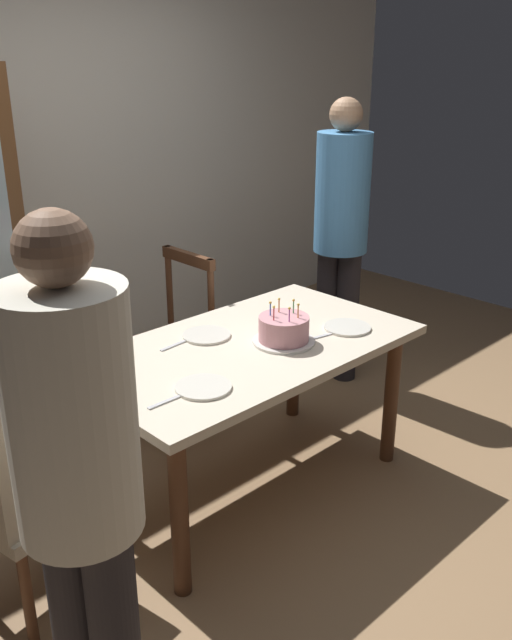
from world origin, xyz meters
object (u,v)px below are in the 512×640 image
object	(u,v)px
person_celebrant	(79,480)
chair_spindle_back	(167,346)
dining_table	(248,364)
chair_upholstered	(5,490)
plate_far_side	(206,335)
person_guest	(341,226)
plate_near_celebrant	(203,387)
plate_near_guest	(347,327)
birthday_cake	(284,330)

from	to	relation	value
person_celebrant	chair_spindle_back	bearing A→B (deg)	46.84
dining_table	chair_upholstered	distance (m)	1.15
plate_far_side	person_guest	xyz separation A→B (m)	(1.30, 0.29, 0.24)
person_celebrant	person_guest	bearing A→B (deg)	24.99
plate_near_celebrant	person_celebrant	bearing A→B (deg)	-149.96
plate_near_guest	person_guest	xyz separation A→B (m)	(0.76, 0.68, 0.24)
person_celebrant	person_guest	size ratio (longest dim) A/B	0.95
person_celebrant	person_guest	xyz separation A→B (m)	(2.43, 1.13, 0.05)
dining_table	plate_near_celebrant	size ratio (longest dim) A/B	6.92
plate_near_celebrant	plate_near_guest	xyz separation A→B (m)	(0.88, 0.00, 0.00)
dining_table	chair_spindle_back	size ratio (longest dim) A/B	1.60
chair_upholstered	person_guest	distance (m)	2.46
birthday_cake	plate_near_guest	xyz separation A→B (m)	(0.33, -0.10, -0.05)
plate_far_side	birthday_cake	bearing A→B (deg)	-55.18
plate_far_side	chair_upholstered	xyz separation A→B (m)	(-1.07, -0.19, -0.21)
plate_near_guest	chair_upholstered	size ratio (longest dim) A/B	0.23
dining_table	chair_upholstered	size ratio (longest dim) A/B	1.60
person_guest	plate_near_guest	bearing A→B (deg)	-138.49
plate_near_guest	person_celebrant	xyz separation A→B (m)	(-1.66, -0.46, 0.18)
dining_table	person_celebrant	distance (m)	1.40
dining_table	person_guest	distance (m)	1.35
birthday_cake	chair_spindle_back	size ratio (longest dim) A/B	0.29
plate_near_celebrant	person_guest	bearing A→B (deg)	22.39
birthday_cake	chair_upholstered	xyz separation A→B (m)	(-1.28, 0.10, -0.26)
birthday_cake	chair_spindle_back	world-z (taller)	chair_spindle_back
plate_near_celebrant	plate_far_side	xyz separation A→B (m)	(0.34, 0.39, 0.00)
dining_table	birthday_cake	xyz separation A→B (m)	(0.13, -0.10, 0.16)
dining_table	plate_near_guest	xyz separation A→B (m)	(0.46, -0.19, 0.10)
birthday_cake	chair_upholstered	size ratio (longest dim) A/B	0.29
chair_spindle_back	person_guest	xyz separation A→B (m)	(1.12, -0.27, 0.52)
chair_upholstered	birthday_cake	bearing A→B (deg)	-4.68
plate_near_celebrant	plate_far_side	distance (m)	0.52
chair_spindle_back	person_guest	bearing A→B (deg)	-13.44
plate_far_side	plate_near_guest	bearing A→B (deg)	-35.91
plate_far_side	chair_spindle_back	size ratio (longest dim) A/B	0.23
birthday_cake	chair_upholstered	world-z (taller)	chair_upholstered
plate_far_side	plate_near_guest	world-z (taller)	same
plate_near_celebrant	plate_near_guest	distance (m)	0.88
plate_near_celebrant	plate_far_side	size ratio (longest dim) A/B	1.00
plate_far_side	plate_near_guest	size ratio (longest dim) A/B	1.00
person_celebrant	person_guest	world-z (taller)	person_guest
chair_upholstered	person_guest	size ratio (longest dim) A/B	0.56
birthday_cake	plate_near_celebrant	bearing A→B (deg)	-170.10
chair_upholstered	person_guest	xyz separation A→B (m)	(2.37, 0.48, 0.45)
birthday_cake	plate_near_guest	world-z (taller)	birthday_cake
plate_far_side	chair_spindle_back	xyz separation A→B (m)	(0.18, 0.56, -0.28)
plate_near_celebrant	person_guest	size ratio (longest dim) A/B	0.13
birthday_cake	chair_spindle_back	distance (m)	0.91
plate_near_guest	person_celebrant	distance (m)	1.73
plate_near_celebrant	person_celebrant	xyz separation A→B (m)	(-0.79, -0.46, 0.18)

